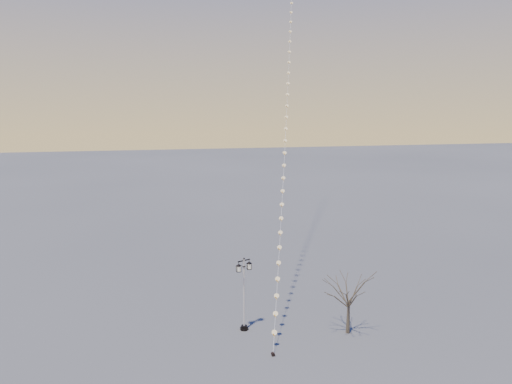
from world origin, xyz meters
name	(u,v)px	position (x,y,z in m)	size (l,w,h in m)	color
ground	(271,350)	(0.00, 0.00, 0.00)	(300.00, 300.00, 0.00)	#4B4C4C
street_lamp	(244,290)	(-1.06, 3.01, 2.78)	(1.21, 0.76, 5.02)	black
bare_tree	(349,292)	(5.51, 1.01, 2.87)	(2.49, 2.49, 4.13)	#473C2B
kite_train	(288,68)	(6.49, 18.52, 18.46)	(13.74, 39.09, 37.08)	black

